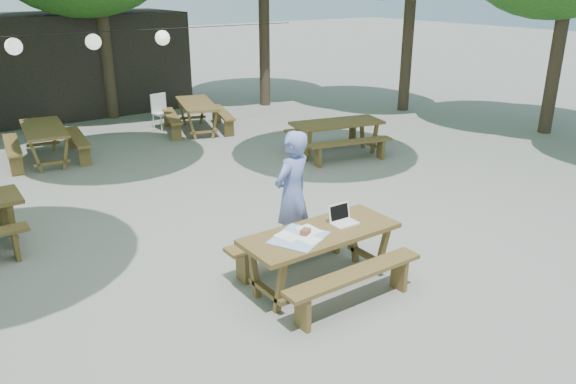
% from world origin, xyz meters
% --- Properties ---
extents(ground, '(80.00, 80.00, 0.00)m').
position_xyz_m(ground, '(0.00, 0.00, 0.00)').
color(ground, slate).
rests_on(ground, ground).
extents(pavilion, '(6.00, 3.00, 2.80)m').
position_xyz_m(pavilion, '(0.50, 10.50, 1.40)').
color(pavilion, black).
rests_on(pavilion, ground).
extents(main_picnic_table, '(2.00, 1.58, 0.75)m').
position_xyz_m(main_picnic_table, '(0.00, -1.78, 0.39)').
color(main_picnic_table, '#4E3C1B').
rests_on(main_picnic_table, ground).
extents(picnic_table_ne, '(2.21, 1.97, 0.75)m').
position_xyz_m(picnic_table_ne, '(3.86, 2.55, 0.39)').
color(picnic_table_ne, '#4E3C1B').
rests_on(picnic_table_ne, ground).
extents(picnic_table_far_w, '(1.79, 2.08, 0.75)m').
position_xyz_m(picnic_table_far_w, '(-1.53, 5.74, 0.39)').
color(picnic_table_far_w, '#4E3C1B').
rests_on(picnic_table_far_w, ground).
extents(picnic_table_far_e, '(2.06, 2.27, 0.75)m').
position_xyz_m(picnic_table_far_e, '(2.27, 6.20, 0.39)').
color(picnic_table_far_e, '#4E3C1B').
rests_on(picnic_table_far_e, ground).
extents(woman, '(0.76, 0.61, 1.80)m').
position_xyz_m(woman, '(0.22, -0.87, 0.90)').
color(woman, '#6F7ECB').
rests_on(woman, ground).
extents(plastic_chair, '(0.50, 0.50, 0.90)m').
position_xyz_m(plastic_chair, '(1.66, 6.98, 0.26)').
color(plastic_chair, silver).
rests_on(plastic_chair, ground).
extents(laptop, '(0.34, 0.27, 0.24)m').
position_xyz_m(laptop, '(0.39, -1.73, 0.81)').
color(laptop, white).
rests_on(laptop, main_picnic_table).
extents(tabletop_clutter, '(0.83, 0.78, 0.08)m').
position_xyz_m(tabletop_clutter, '(-0.30, -1.77, 0.76)').
color(tabletop_clutter, '#3A72C5').
rests_on(tabletop_clutter, main_picnic_table).
extents(paper_lanterns, '(9.00, 0.34, 0.38)m').
position_xyz_m(paper_lanterns, '(-0.19, 6.00, 2.40)').
color(paper_lanterns, black).
rests_on(paper_lanterns, ground).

